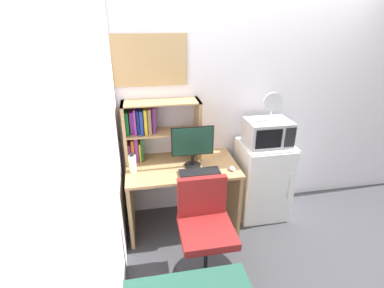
{
  "coord_description": "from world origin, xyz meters",
  "views": [
    {
      "loc": [
        -1.35,
        -2.93,
        2.17
      ],
      "look_at": [
        -0.88,
        -0.37,
        1.01
      ],
      "focal_mm": 26.81,
      "sensor_mm": 36.0,
      "label": 1
    }
  ],
  "objects_px": {
    "keyboard": "(200,172)",
    "water_bottle": "(133,163)",
    "wall_corkboard": "(148,60)",
    "microwave": "(268,132)",
    "desk_fan": "(272,104)",
    "computer_mouse": "(232,169)",
    "mini_fridge": "(262,180)",
    "hutch_bookshelf": "(150,128)",
    "desk_chair": "(205,235)",
    "monitor": "(193,144)"
  },
  "relations": [
    {
      "from": "keyboard",
      "to": "wall_corkboard",
      "type": "xyz_separation_m",
      "value": [
        -0.42,
        0.51,
        1.01
      ]
    },
    {
      "from": "monitor",
      "to": "keyboard",
      "type": "bearing_deg",
      "value": -76.38
    },
    {
      "from": "wall_corkboard",
      "to": "water_bottle",
      "type": "bearing_deg",
      "value": -121.98
    },
    {
      "from": "mini_fridge",
      "to": "microwave",
      "type": "relative_size",
      "value": 1.95
    },
    {
      "from": "microwave",
      "to": "desk_chair",
      "type": "height_order",
      "value": "microwave"
    },
    {
      "from": "computer_mouse",
      "to": "desk_chair",
      "type": "distance_m",
      "value": 0.72
    },
    {
      "from": "hutch_bookshelf",
      "to": "desk_fan",
      "type": "relative_size",
      "value": 2.64
    },
    {
      "from": "desk_fan",
      "to": "wall_corkboard",
      "type": "bearing_deg",
      "value": 167.07
    },
    {
      "from": "microwave",
      "to": "wall_corkboard",
      "type": "relative_size",
      "value": 0.61
    },
    {
      "from": "computer_mouse",
      "to": "microwave",
      "type": "height_order",
      "value": "microwave"
    },
    {
      "from": "monitor",
      "to": "desk_chair",
      "type": "bearing_deg",
      "value": -90.68
    },
    {
      "from": "mini_fridge",
      "to": "keyboard",
      "type": "bearing_deg",
      "value": -163.26
    },
    {
      "from": "monitor",
      "to": "computer_mouse",
      "type": "relative_size",
      "value": 4.7
    },
    {
      "from": "desk_fan",
      "to": "computer_mouse",
      "type": "bearing_deg",
      "value": -153.65
    },
    {
      "from": "wall_corkboard",
      "to": "microwave",
      "type": "bearing_deg",
      "value": -12.8
    },
    {
      "from": "keyboard",
      "to": "water_bottle",
      "type": "distance_m",
      "value": 0.67
    },
    {
      "from": "monitor",
      "to": "desk_chair",
      "type": "distance_m",
      "value": 0.88
    },
    {
      "from": "monitor",
      "to": "wall_corkboard",
      "type": "bearing_deg",
      "value": 137.15
    },
    {
      "from": "mini_fridge",
      "to": "desk_chair",
      "type": "xyz_separation_m",
      "value": [
        -0.84,
        -0.72,
        -0.05
      ]
    },
    {
      "from": "hutch_bookshelf",
      "to": "desk_fan",
      "type": "distance_m",
      "value": 1.28
    },
    {
      "from": "hutch_bookshelf",
      "to": "monitor",
      "type": "bearing_deg",
      "value": -30.68
    },
    {
      "from": "wall_corkboard",
      "to": "computer_mouse",
      "type": "bearing_deg",
      "value": -34.11
    },
    {
      "from": "computer_mouse",
      "to": "desk_chair",
      "type": "height_order",
      "value": "desk_chair"
    },
    {
      "from": "water_bottle",
      "to": "hutch_bookshelf",
      "type": "bearing_deg",
      "value": 51.74
    },
    {
      "from": "hutch_bookshelf",
      "to": "microwave",
      "type": "relative_size",
      "value": 1.72
    },
    {
      "from": "keyboard",
      "to": "hutch_bookshelf",
      "type": "bearing_deg",
      "value": 137.76
    },
    {
      "from": "mini_fridge",
      "to": "desk_fan",
      "type": "xyz_separation_m",
      "value": [
        0.01,
        -0.0,
        0.9
      ]
    },
    {
      "from": "hutch_bookshelf",
      "to": "mini_fridge",
      "type": "bearing_deg",
      "value": -7.71
    },
    {
      "from": "keyboard",
      "to": "water_bottle",
      "type": "xyz_separation_m",
      "value": [
        -0.64,
        0.15,
        0.08
      ]
    },
    {
      "from": "desk_fan",
      "to": "desk_chair",
      "type": "bearing_deg",
      "value": -139.67
    },
    {
      "from": "hutch_bookshelf",
      "to": "water_bottle",
      "type": "height_order",
      "value": "hutch_bookshelf"
    },
    {
      "from": "hutch_bookshelf",
      "to": "wall_corkboard",
      "type": "xyz_separation_m",
      "value": [
        0.03,
        0.11,
        0.66
      ]
    },
    {
      "from": "water_bottle",
      "to": "desk_fan",
      "type": "bearing_deg",
      "value": 3.24
    },
    {
      "from": "microwave",
      "to": "desk_fan",
      "type": "relative_size",
      "value": 1.54
    },
    {
      "from": "hutch_bookshelf",
      "to": "desk_fan",
      "type": "height_order",
      "value": "desk_fan"
    },
    {
      "from": "water_bottle",
      "to": "keyboard",
      "type": "bearing_deg",
      "value": -13.3
    },
    {
      "from": "mini_fridge",
      "to": "wall_corkboard",
      "type": "bearing_deg",
      "value": 167.06
    },
    {
      "from": "computer_mouse",
      "to": "monitor",
      "type": "bearing_deg",
      "value": 156.94
    },
    {
      "from": "desk_fan",
      "to": "microwave",
      "type": "bearing_deg",
      "value": 156.38
    },
    {
      "from": "monitor",
      "to": "microwave",
      "type": "xyz_separation_m",
      "value": [
        0.83,
        0.08,
        0.04
      ]
    },
    {
      "from": "hutch_bookshelf",
      "to": "wall_corkboard",
      "type": "relative_size",
      "value": 1.04
    },
    {
      "from": "computer_mouse",
      "to": "desk_chair",
      "type": "bearing_deg",
      "value": -128.06
    },
    {
      "from": "computer_mouse",
      "to": "mini_fridge",
      "type": "height_order",
      "value": "mini_fridge"
    },
    {
      "from": "mini_fridge",
      "to": "desk_chair",
      "type": "bearing_deg",
      "value": -139.09
    },
    {
      "from": "mini_fridge",
      "to": "desk_fan",
      "type": "bearing_deg",
      "value": -12.45
    },
    {
      "from": "monitor",
      "to": "wall_corkboard",
      "type": "relative_size",
      "value": 0.56
    },
    {
      "from": "keyboard",
      "to": "water_bottle",
      "type": "relative_size",
      "value": 2.06
    },
    {
      "from": "computer_mouse",
      "to": "desk_chair",
      "type": "xyz_separation_m",
      "value": [
        -0.38,
        -0.49,
        -0.37
      ]
    },
    {
      "from": "keyboard",
      "to": "water_bottle",
      "type": "height_order",
      "value": "water_bottle"
    },
    {
      "from": "desk_fan",
      "to": "hutch_bookshelf",
      "type": "bearing_deg",
      "value": 172.24
    }
  ]
}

